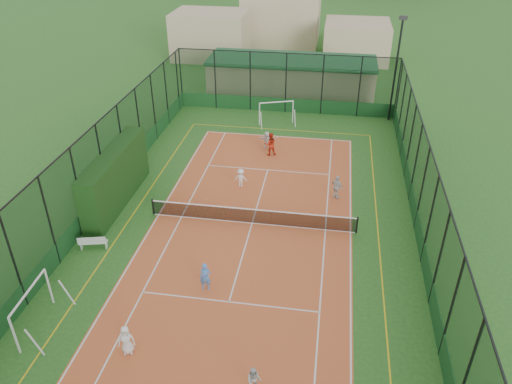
% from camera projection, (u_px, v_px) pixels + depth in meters
% --- Properties ---
extents(ground, '(300.00, 300.00, 0.00)m').
position_uv_depth(ground, '(252.00, 223.00, 28.14)').
color(ground, '#265B1F').
rests_on(ground, ground).
extents(court_slab, '(11.17, 23.97, 0.01)m').
position_uv_depth(court_slab, '(252.00, 223.00, 28.14)').
color(court_slab, '#CA5F2D').
rests_on(court_slab, ground).
extents(tennis_net, '(11.67, 0.12, 1.06)m').
position_uv_depth(tennis_net, '(252.00, 216.00, 27.87)').
color(tennis_net, black).
rests_on(tennis_net, ground).
extents(perimeter_fence, '(18.12, 34.12, 5.00)m').
position_uv_depth(perimeter_fence, '(252.00, 185.00, 26.86)').
color(perimeter_fence, black).
rests_on(perimeter_fence, ground).
extents(floodlight_ne, '(0.60, 0.26, 8.25)m').
position_uv_depth(floodlight_ne, '(396.00, 71.00, 38.90)').
color(floodlight_ne, black).
rests_on(floodlight_ne, ground).
extents(clubhouse, '(15.20, 7.20, 3.15)m').
position_uv_depth(clubhouse, '(291.00, 76.00, 45.96)').
color(clubhouse, tan).
rests_on(clubhouse, ground).
extents(hedge_left, '(1.12, 7.50, 3.28)m').
position_uv_depth(hedge_left, '(116.00, 178.00, 29.29)').
color(hedge_left, black).
rests_on(hedge_left, ground).
extents(white_bench, '(1.50, 0.74, 0.82)m').
position_uv_depth(white_bench, '(93.00, 242.00, 25.98)').
color(white_bench, white).
rests_on(white_bench, ground).
extents(futsal_goal_near, '(3.04, 1.00, 1.94)m').
position_uv_depth(futsal_goal_near, '(33.00, 309.00, 20.97)').
color(futsal_goal_near, white).
rests_on(futsal_goal_near, ground).
extents(futsal_goal_far, '(2.94, 1.72, 1.82)m').
position_uv_depth(futsal_goal_far, '(276.00, 113.00, 39.89)').
color(futsal_goal_far, white).
rests_on(futsal_goal_far, ground).
extents(child_near_left, '(0.75, 0.59, 1.36)m').
position_uv_depth(child_near_left, '(126.00, 340.00, 19.90)').
color(child_near_left, white).
rests_on(child_near_left, court_slab).
extents(child_near_mid, '(0.56, 0.41, 1.43)m').
position_uv_depth(child_near_mid, '(205.00, 277.00, 23.13)').
color(child_near_mid, '#4C85D8').
rests_on(child_near_mid, court_slab).
extents(child_near_right, '(0.56, 0.44, 1.15)m').
position_uv_depth(child_near_right, '(254.00, 380.00, 18.39)').
color(child_near_right, silver).
rests_on(child_near_right, court_slab).
extents(child_far_left, '(0.80, 0.48, 1.22)m').
position_uv_depth(child_far_left, '(241.00, 178.00, 31.39)').
color(child_far_left, white).
rests_on(child_far_left, court_slab).
extents(child_far_right, '(0.94, 0.81, 1.51)m').
position_uv_depth(child_far_right, '(337.00, 187.00, 30.09)').
color(child_far_right, silver).
rests_on(child_far_right, court_slab).
extents(child_far_back, '(1.21, 0.40, 1.30)m').
position_uv_depth(child_far_back, '(267.00, 140.00, 36.10)').
color(child_far_back, white).
rests_on(child_far_back, court_slab).
extents(coach, '(0.97, 0.85, 1.68)m').
position_uv_depth(coach, '(270.00, 144.00, 35.07)').
color(coach, red).
rests_on(coach, court_slab).
extents(tennis_balls, '(5.16, 1.27, 0.07)m').
position_uv_depth(tennis_balls, '(236.00, 206.00, 29.62)').
color(tennis_balls, '#CCE033').
rests_on(tennis_balls, court_slab).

